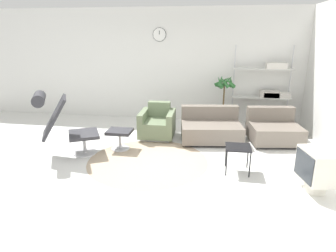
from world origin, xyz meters
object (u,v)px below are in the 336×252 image
object	(u,v)px
side_table	(238,150)
ottoman	(120,135)
couch_second	(274,130)
shelf_unit	(270,85)
lounge_chair	(60,119)
couch_low	(211,129)
crt_television	(317,168)
armchair_red	(157,125)
potted_plant	(224,104)

from	to	relation	value
side_table	ottoman	bearing A→B (deg)	163.49
couch_second	shelf_unit	xyz separation A→B (m)	(0.04, 1.14, 0.75)
lounge_chair	couch_second	bearing A→B (deg)	81.82
lounge_chair	couch_low	world-z (taller)	lounge_chair
couch_second	crt_television	size ratio (longest dim) A/B	1.75
couch_low	couch_second	distance (m)	1.30
crt_television	shelf_unit	world-z (taller)	shelf_unit
ottoman	couch_second	distance (m)	3.17
couch_second	shelf_unit	bearing A→B (deg)	-100.02
lounge_chair	ottoman	size ratio (longest dim) A/B	2.59
armchair_red	potted_plant	xyz separation A→B (m)	(1.42, 1.03, 0.27)
side_table	crt_television	bearing A→B (deg)	-24.43
ottoman	couch_second	bearing A→B (deg)	16.95
side_table	potted_plant	bearing A→B (deg)	94.55
shelf_unit	couch_low	bearing A→B (deg)	-136.91
crt_television	potted_plant	distance (m)	3.27
couch_second	side_table	distance (m)	1.79
armchair_red	crt_television	xyz separation A→B (m)	(2.69, -1.98, 0.08)
side_table	couch_low	bearing A→B (deg)	107.70
lounge_chair	potted_plant	size ratio (longest dim) A/B	0.96
side_table	shelf_unit	world-z (taller)	shelf_unit
ottoman	potted_plant	size ratio (longest dim) A/B	0.37
ottoman	crt_television	size ratio (longest dim) A/B	0.74
couch_low	crt_television	xyz separation A→B (m)	(1.54, -1.96, 0.12)
couch_second	potted_plant	xyz separation A→B (m)	(-1.03, 0.94, 0.30)
couch_low	couch_second	bearing A→B (deg)	176.51
couch_low	side_table	xyz separation A→B (m)	(0.47, -1.47, 0.14)
lounge_chair	couch_low	size ratio (longest dim) A/B	0.90
couch_low	side_table	world-z (taller)	couch_low
armchair_red	couch_low	size ratio (longest dim) A/B	0.61
couch_second	potted_plant	distance (m)	1.43
lounge_chair	armchair_red	xyz separation A→B (m)	(1.52, 1.33, -0.44)
couch_low	crt_television	bearing A→B (deg)	119.98
potted_plant	couch_low	bearing A→B (deg)	-104.43
ottoman	armchair_red	distance (m)	1.02
side_table	crt_television	world-z (taller)	crt_television
lounge_chair	side_table	xyz separation A→B (m)	(3.14, -0.16, -0.33)
armchair_red	couch_low	world-z (taller)	armchair_red
potted_plant	shelf_unit	size ratio (longest dim) A/B	0.66
couch_low	couch_second	world-z (taller)	same
lounge_chair	shelf_unit	world-z (taller)	shelf_unit
armchair_red	couch_low	distance (m)	1.15
lounge_chair	couch_second	size ratio (longest dim) A/B	1.10
couch_low	couch_second	xyz separation A→B (m)	(1.30, 0.11, 0.00)
crt_television	potted_plant	bearing A→B (deg)	10.54
ottoman	potted_plant	distance (m)	2.75
lounge_chair	side_table	size ratio (longest dim) A/B	2.77
ottoman	shelf_unit	xyz separation A→B (m)	(3.07, 2.07, 0.71)
potted_plant	couch_second	bearing A→B (deg)	-42.52
crt_television	couch_low	bearing A→B (deg)	25.82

